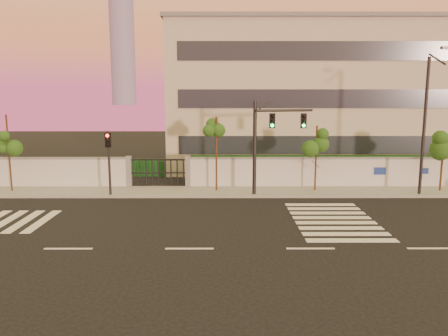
% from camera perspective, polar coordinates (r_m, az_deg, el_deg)
% --- Properties ---
extents(ground, '(120.00, 120.00, 0.00)m').
position_cam_1_polar(ground, '(18.34, -4.54, -10.47)').
color(ground, black).
rests_on(ground, ground).
extents(sidewalk, '(60.00, 3.00, 0.15)m').
position_cam_1_polar(sidewalk, '(28.41, -2.93, -3.10)').
color(sidewalk, gray).
rests_on(sidewalk, ground).
extents(perimeter_wall, '(60.00, 0.36, 2.20)m').
position_cam_1_polar(perimeter_wall, '(29.68, -2.61, -0.59)').
color(perimeter_wall, silver).
rests_on(perimeter_wall, ground).
extents(hedge_row, '(41.00, 4.25, 1.80)m').
position_cam_1_polar(hedge_row, '(32.39, -0.52, -0.19)').
color(hedge_row, black).
rests_on(hedge_row, ground).
extents(institutional_building, '(24.40, 12.40, 12.25)m').
position_cam_1_polar(institutional_building, '(39.91, 11.01, 9.16)').
color(institutional_building, '#B7B09B').
rests_on(institutional_building, ground).
extents(distant_skyscraper, '(16.00, 16.00, 118.00)m').
position_cam_1_polar(distant_skyscraper, '(309.58, -13.29, 19.59)').
color(distant_skyscraper, slate).
rests_on(distant_skyscraper, ground).
extents(road_markings, '(57.00, 7.62, 0.02)m').
position_cam_1_polar(road_markings, '(22.06, -7.92, -7.05)').
color(road_markings, silver).
rests_on(road_markings, ground).
extents(street_tree_c, '(1.33, 1.06, 5.06)m').
position_cam_1_polar(street_tree_c, '(30.98, -26.37, 3.80)').
color(street_tree_c, '#382314').
rests_on(street_tree_c, ground).
extents(street_tree_d, '(1.58, 1.25, 4.90)m').
position_cam_1_polar(street_tree_d, '(28.01, -0.95, 4.05)').
color(street_tree_d, '#382314').
rests_on(street_tree_d, ground).
extents(street_tree_e, '(1.39, 1.10, 4.35)m').
position_cam_1_polar(street_tree_e, '(28.69, 12.01, 3.16)').
color(street_tree_e, '#382314').
rests_on(street_tree_e, ground).
extents(street_tree_f, '(1.60, 1.27, 3.96)m').
position_cam_1_polar(street_tree_f, '(31.30, 26.74, 2.35)').
color(street_tree_f, '#382314').
rests_on(street_tree_f, ground).
extents(traffic_signal_main, '(3.70, 1.07, 5.92)m').
position_cam_1_polar(traffic_signal_main, '(26.92, 5.63, 4.07)').
color(traffic_signal_main, black).
rests_on(traffic_signal_main, ground).
extents(traffic_signal_secondary, '(0.32, 0.32, 4.11)m').
position_cam_1_polar(traffic_signal_secondary, '(27.67, -14.82, 1.59)').
color(traffic_signal_secondary, black).
rests_on(traffic_signal_secondary, ground).
extents(streetlight_east, '(0.53, 2.15, 8.93)m').
position_cam_1_polar(streetlight_east, '(29.31, 24.90, 5.81)').
color(streetlight_east, black).
rests_on(streetlight_east, ground).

